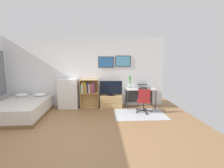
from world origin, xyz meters
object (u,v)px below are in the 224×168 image
object	(u,v)px
desk	(140,92)
wine_glass	(133,85)
laptop	(143,87)
computer_mouse	(150,88)
tv_stand	(111,101)
office_chair	(144,100)
television	(111,88)
bamboo_vase	(130,82)
dresser	(68,94)
bed	(22,109)
bookshelf	(89,91)

from	to	relation	value
desk	wine_glass	bearing A→B (deg)	-159.24
laptop	wine_glass	distance (m)	0.43
computer_mouse	wine_glass	size ratio (longest dim) A/B	0.58
tv_stand	office_chair	size ratio (longest dim) A/B	0.98
tv_stand	television	size ratio (longest dim) A/B	1.00
television	office_chair	xyz separation A→B (m)	(1.09, -0.73, -0.29)
bamboo_vase	dresser	bearing A→B (deg)	-178.09
bed	television	xyz separation A→B (m)	(2.96, 0.80, 0.50)
computer_mouse	wine_glass	bearing A→B (deg)	177.38
wine_glass	television	bearing A→B (deg)	173.81
bookshelf	laptop	bearing A→B (deg)	-1.04
computer_mouse	laptop	bearing A→B (deg)	147.64
laptop	computer_mouse	world-z (taller)	laptop
bed	computer_mouse	xyz separation A→B (m)	(4.43, 0.68, 0.51)
desk	wine_glass	xyz separation A→B (m)	(-0.29, -0.11, 0.28)
television	bamboo_vase	world-z (taller)	bamboo_vase
television	laptop	world-z (taller)	television
dresser	television	distance (m)	1.63
bed	office_chair	size ratio (longest dim) A/B	2.43
tv_stand	laptop	world-z (taller)	laptop
office_chair	laptop	xyz separation A→B (m)	(0.14, 0.75, 0.35)
laptop	dresser	bearing A→B (deg)	-172.38
computer_mouse	bamboo_vase	world-z (taller)	bamboo_vase
television	desk	distance (m)	1.14
desk	office_chair	size ratio (longest dim) A/B	1.29
office_chair	wine_glass	bearing A→B (deg)	123.02
dresser	bookshelf	xyz separation A→B (m)	(0.76, 0.06, 0.09)
bed	television	distance (m)	3.10
office_chair	bamboo_vase	size ratio (longest dim) A/B	1.75
television	bookshelf	bearing A→B (deg)	175.57
tv_stand	wine_glass	size ratio (longest dim) A/B	4.70
bed	bamboo_vase	bearing A→B (deg)	12.05
bed	bamboo_vase	size ratio (longest dim) A/B	4.25
desk	wine_glass	size ratio (longest dim) A/B	6.16
desk	office_chair	world-z (taller)	office_chair
desk	bamboo_vase	xyz separation A→B (m)	(-0.39, 0.07, 0.39)
bed	bookshelf	world-z (taller)	bookshelf
bed	computer_mouse	world-z (taller)	computer_mouse
wine_glass	desk	bearing A→B (deg)	20.76
tv_stand	television	bearing A→B (deg)	-90.00
bed	bamboo_vase	xyz separation A→B (m)	(3.70, 0.89, 0.74)
bookshelf	office_chair	world-z (taller)	bookshelf
bookshelf	office_chair	distance (m)	2.12
office_chair	bamboo_vase	distance (m)	1.03
office_chair	computer_mouse	xyz separation A→B (m)	(0.38, 0.61, 0.30)
laptop	computer_mouse	xyz separation A→B (m)	(0.23, -0.15, -0.05)
computer_mouse	bamboo_vase	distance (m)	0.80
desk	computer_mouse	distance (m)	0.40
bookshelf	laptop	distance (m)	2.10
dresser	office_chair	world-z (taller)	dresser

